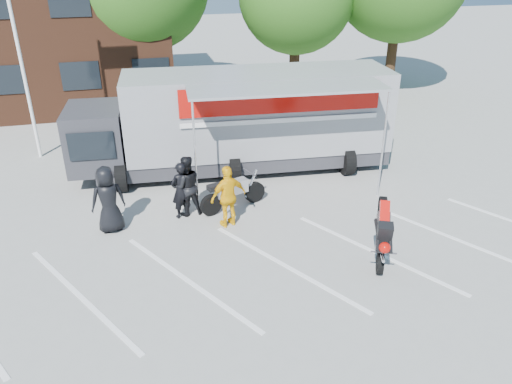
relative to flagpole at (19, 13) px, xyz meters
name	(u,v)px	position (x,y,z in m)	size (l,w,h in m)	color
ground	(291,292)	(6.24, -10.00, -5.05)	(100.00, 100.00, 0.00)	#989893
parking_bay_lines	(278,267)	(6.24, -9.00, -5.05)	(18.00, 5.00, 0.01)	white
flagpole	(19,13)	(0.00, 0.00, 0.00)	(1.61, 0.12, 8.00)	white
transporter_truck	(244,169)	(6.79, -3.01, -5.05)	(10.64, 5.13, 3.39)	gray
parked_motorcycle	(234,208)	(5.83, -5.75, -5.05)	(0.73, 2.20, 1.15)	#B3B3B8
stunt_bike_rider	(377,259)	(8.73, -9.29, -5.05)	(0.74, 1.58, 1.86)	black
spectator_leather_a	(108,200)	(2.33, -6.16, -4.11)	(0.92, 0.60, 1.88)	black
spectator_leather_b	(181,190)	(4.31, -5.87, -4.21)	(0.61, 0.40, 1.68)	black
spectator_leather_c	(186,186)	(4.47, -5.75, -4.15)	(0.87, 0.68, 1.80)	black
spectator_hivis	(228,196)	(5.50, -6.69, -4.16)	(1.05, 0.44, 1.79)	yellow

